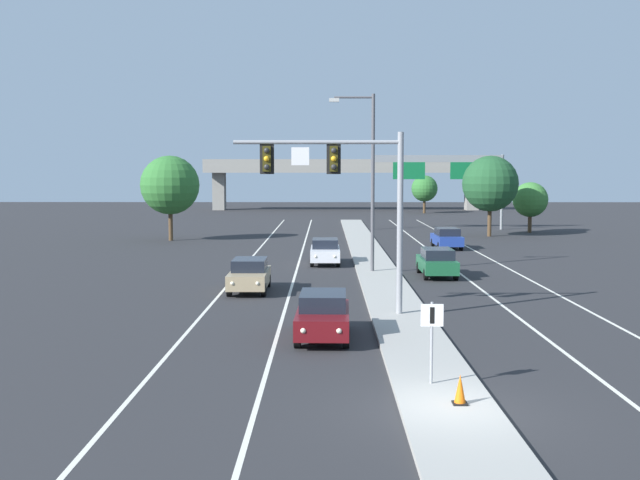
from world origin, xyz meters
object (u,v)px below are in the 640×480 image
object	(u,v)px
car_oncoming_tan	(250,275)
tree_far_right_b	(490,184)
car_oncoming_darkred	(323,315)
car_oncoming_white	(325,251)
tree_far_left_b	(170,185)
tree_far_right_a	(530,200)
tree_far_right_c	(424,189)
street_lamp_median	(369,172)
traffic_cone_median_nose	(460,390)
highway_sign_gantry	(437,168)
car_receding_green	(437,262)
overhead_signal_mast	(347,184)
median_sign_post	(432,330)
car_receding_blue	(447,238)

from	to	relation	value
car_oncoming_tan	tree_far_right_b	size ratio (longest dim) A/B	0.62
car_oncoming_darkred	car_oncoming_white	bearing A→B (deg)	89.85
tree_far_left_b	car_oncoming_darkred	bearing A→B (deg)	-71.30
car_oncoming_white	car_oncoming_tan	bearing A→B (deg)	-108.05
car_oncoming_white	tree_far_right_a	world-z (taller)	tree_far_right_a
car_oncoming_tan	tree_far_right_c	world-z (taller)	tree_far_right_c
street_lamp_median	car_oncoming_darkred	xyz separation A→B (m)	(-2.54, -17.27, -4.97)
street_lamp_median	car_oncoming_white	size ratio (longest dim) A/B	2.24
traffic_cone_median_nose	street_lamp_median	bearing A→B (deg)	91.86
highway_sign_gantry	tree_far_right_b	bearing A→B (deg)	-66.98
car_receding_green	overhead_signal_mast	bearing A→B (deg)	-113.97
car_receding_green	tree_far_left_b	bearing A→B (deg)	130.60
tree_far_right_c	tree_far_right_b	bearing A→B (deg)	-88.67
overhead_signal_mast	car_receding_green	bearing A→B (deg)	66.03
traffic_cone_median_nose	tree_far_right_b	size ratio (longest dim) A/B	0.10
overhead_signal_mast	median_sign_post	distance (m)	11.12
overhead_signal_mast	tree_far_left_b	bearing A→B (deg)	112.00
traffic_cone_median_nose	tree_far_right_b	bearing A→B (deg)	77.35
car_receding_blue	highway_sign_gantry	bearing A→B (deg)	84.06
car_oncoming_darkred	tree_far_right_a	distance (m)	51.21
traffic_cone_median_nose	tree_far_right_c	xyz separation A→B (m)	(10.54, 89.97, 2.95)
tree_far_left_b	car_receding_blue	bearing A→B (deg)	-16.85
street_lamp_median	tree_far_left_b	size ratio (longest dim) A/B	1.40
car_oncoming_tan	car_receding_green	bearing A→B (deg)	28.67
overhead_signal_mast	car_oncoming_darkred	size ratio (longest dim) A/B	1.60
car_oncoming_tan	car_receding_blue	bearing A→B (deg)	58.67
median_sign_post	car_receding_green	xyz separation A→B (m)	(3.34, 22.28, -0.77)
highway_sign_gantry	car_oncoming_tan	bearing A→B (deg)	-110.13
car_oncoming_white	highway_sign_gantry	xyz separation A→B (m)	(11.22, 29.37, 5.34)
car_oncoming_white	car_oncoming_darkred	bearing A→B (deg)	-90.15
tree_far_right_c	tree_far_right_a	distance (m)	35.00
street_lamp_median	tree_far_right_b	size ratio (longest dim) A/B	1.38
car_oncoming_white	tree_far_right_c	xyz separation A→B (m)	(13.85, 60.02, 2.64)
car_oncoming_tan	tree_far_left_b	bearing A→B (deg)	108.64
median_sign_post	car_oncoming_darkred	xyz separation A→B (m)	(-2.91, 6.35, -0.77)
overhead_signal_mast	tree_far_left_b	world-z (taller)	overhead_signal_mast
street_lamp_median	car_oncoming_white	xyz separation A→B (m)	(-2.48, 4.50, -4.97)
overhead_signal_mast	traffic_cone_median_nose	size ratio (longest dim) A/B	9.73
overhead_signal_mast	traffic_cone_median_nose	xyz separation A→B (m)	(2.44, -12.13, -4.80)
car_oncoming_white	tree_far_left_b	world-z (taller)	tree_far_left_b
tree_far_right_c	tree_far_right_a	xyz separation A→B (m)	(5.69, -34.53, -0.32)
car_receding_blue	traffic_cone_median_nose	size ratio (longest dim) A/B	6.09
overhead_signal_mast	traffic_cone_median_nose	bearing A→B (deg)	-78.63
car_receding_blue	traffic_cone_median_nose	xyz separation A→B (m)	(-5.88, -39.84, -0.31)
car_receding_blue	traffic_cone_median_nose	distance (m)	40.27
overhead_signal_mast	highway_sign_gantry	size ratio (longest dim) A/B	0.54
highway_sign_gantry	tree_far_right_a	world-z (taller)	highway_sign_gantry
street_lamp_median	overhead_signal_mast	bearing A→B (deg)	-96.90
car_oncoming_darkred	tree_far_right_c	world-z (taller)	tree_far_right_c
car_oncoming_darkred	tree_far_right_b	distance (m)	45.47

